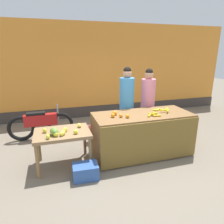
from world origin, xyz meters
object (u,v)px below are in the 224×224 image
object	(u,v)px
vendor_woman_pink_shirt	(147,105)
produce_crate	(85,171)
parked_motorcycle	(41,124)
produce_sack	(94,133)
vendor_woman_blue_shirt	(127,105)

from	to	relation	value
vendor_woman_pink_shirt	produce_crate	world-z (taller)	vendor_woman_pink_shirt
parked_motorcycle	produce_sack	world-z (taller)	parked_motorcycle
vendor_woman_blue_shirt	vendor_woman_pink_shirt	bearing A→B (deg)	2.70
vendor_woman_blue_shirt	parked_motorcycle	size ratio (longest dim) A/B	1.14
vendor_woman_blue_shirt	vendor_woman_pink_shirt	xyz separation A→B (m)	(0.57, 0.03, -0.03)
vendor_woman_blue_shirt	produce_sack	world-z (taller)	vendor_woman_blue_shirt
produce_crate	produce_sack	bearing A→B (deg)	72.28
produce_crate	parked_motorcycle	bearing A→B (deg)	111.09
vendor_woman_blue_shirt	vendor_woman_pink_shirt	world-z (taller)	vendor_woman_blue_shirt
produce_crate	vendor_woman_blue_shirt	bearing A→B (deg)	45.09
vendor_woman_pink_shirt	vendor_woman_blue_shirt	bearing A→B (deg)	-177.30
produce_sack	vendor_woman_blue_shirt	bearing A→B (deg)	-10.35
vendor_woman_pink_shirt	parked_motorcycle	world-z (taller)	vendor_woman_pink_shirt
produce_sack	vendor_woman_pink_shirt	bearing A→B (deg)	-4.95
vendor_woman_pink_shirt	produce_sack	distance (m)	1.50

